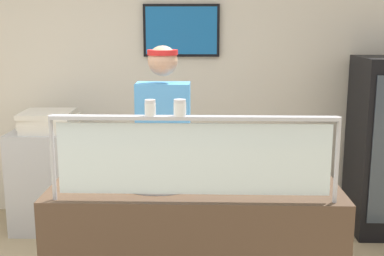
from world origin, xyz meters
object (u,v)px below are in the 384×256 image
(pizza_server, at_px, (153,177))
(worker_figure, at_px, (164,151))
(pizza_tray, at_px, (160,179))
(pepper_flake_shaker, at_px, (180,109))
(pizza_box_stack, at_px, (49,121))
(parmesan_shaker, at_px, (150,109))

(pizza_server, bearing_deg, worker_figure, 89.44)
(pizza_tray, bearing_deg, pepper_flake_shaker, -66.54)
(pizza_server, relative_size, pepper_flake_shaker, 3.14)
(worker_figure, relative_size, pizza_box_stack, 3.57)
(pizza_server, height_order, pizza_box_stack, pizza_box_stack)
(parmesan_shaker, xyz_separation_m, pizza_box_stack, (-1.14, 1.84, -0.43))
(pizza_server, xyz_separation_m, pepper_flake_shaker, (0.18, -0.31, 0.48))
(pizza_tray, height_order, parmesan_shaker, parmesan_shaker)
(parmesan_shaker, bearing_deg, pizza_tray, 87.54)
(pizza_box_stack, bearing_deg, pizza_tray, -52.57)
(pizza_tray, height_order, pepper_flake_shaker, pepper_flake_shaker)
(pepper_flake_shaker, distance_m, pizza_box_stack, 2.29)
(pizza_server, relative_size, pizza_box_stack, 0.57)
(pizza_tray, bearing_deg, pizza_box_stack, 127.43)
(parmesan_shaker, height_order, pizza_box_stack, parmesan_shaker)
(parmesan_shaker, relative_size, worker_figure, 0.05)
(pepper_flake_shaker, bearing_deg, pizza_tray, 113.46)
(parmesan_shaker, xyz_separation_m, pepper_flake_shaker, (0.16, 0.00, 0.00))
(pizza_server, xyz_separation_m, parmesan_shaker, (0.03, -0.31, 0.47))
(pepper_flake_shaker, xyz_separation_m, worker_figure, (-0.16, 0.87, -0.46))
(pizza_tray, bearing_deg, parmesan_shaker, -92.46)
(pizza_server, distance_m, pepper_flake_shaker, 0.60)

